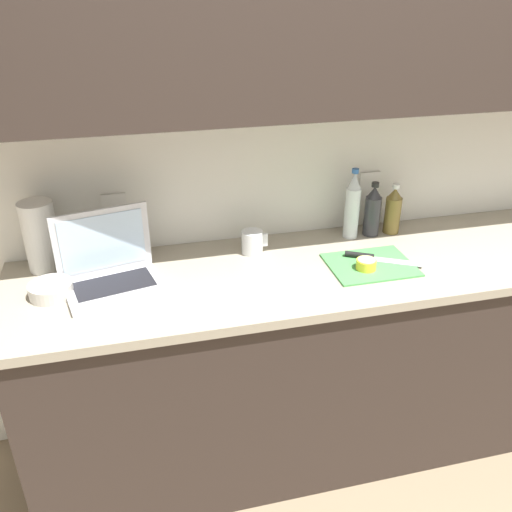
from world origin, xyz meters
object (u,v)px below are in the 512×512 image
paper_towel_roll (41,236)px  bottle_water_clear (352,206)px  cutting_board (370,265)px  bottle_green_soda (393,211)px  measuring_cup (252,242)px  bottle_oil_tall (373,211)px  laptop (110,268)px  knife (370,257)px  lemon_half_cut (366,264)px  bowl_white (51,290)px

paper_towel_roll → bottle_water_clear: bearing=-0.6°
cutting_board → bottle_green_soda: (0.21, 0.26, 0.09)m
bottle_green_soda → bottle_water_clear: (-0.18, 0.00, 0.04)m
bottle_water_clear → measuring_cup: (-0.43, -0.05, -0.09)m
bottle_oil_tall → measuring_cup: bearing=-174.8°
cutting_board → paper_towel_roll: bearing=167.1°
laptop → knife: bearing=-16.2°
measuring_cup → bottle_green_soda: bearing=4.4°
cutting_board → bottle_water_clear: bearing=84.6°
bottle_water_clear → paper_towel_roll: size_ratio=1.12×
cutting_board → bottle_oil_tall: 0.30m
knife → bottle_oil_tall: bearing=93.6°
cutting_board → bottle_green_soda: bearing=51.0°
lemon_half_cut → cutting_board: bearing=43.0°
measuring_cup → bottle_oil_tall: bearing=5.2°
knife → paper_towel_roll: size_ratio=1.02×
bottle_water_clear → paper_towel_roll: bearing=179.4°
lemon_half_cut → paper_towel_roll: 1.19m
measuring_cup → bowl_white: bearing=-168.4°
bowl_white → paper_towel_roll: 0.24m
lemon_half_cut → bottle_oil_tall: 0.33m
cutting_board → measuring_cup: (-0.40, 0.21, 0.04)m
bottle_green_soda → paper_towel_roll: (-1.38, 0.01, 0.03)m
paper_towel_roll → bottle_green_soda: bearing=-0.5°
lemon_half_cut → paper_towel_roll: (-1.14, 0.30, 0.10)m
laptop → cutting_board: 0.95m
knife → laptop: bearing=-154.9°
laptop → bowl_white: laptop is taller
bottle_oil_tall → laptop: bearing=-171.5°
bottle_water_clear → measuring_cup: size_ratio=2.85×
bottle_oil_tall → bottle_water_clear: size_ratio=0.78×
cutting_board → lemon_half_cut: 0.05m
knife → paper_towel_roll: paper_towel_roll is taller
laptop → bottle_green_soda: (1.15, 0.16, 0.04)m
cutting_board → paper_towel_roll: (-1.18, 0.27, 0.13)m
bottle_oil_tall → bottle_green_soda: bearing=0.0°
knife → bottle_oil_tall: (0.10, 0.22, 0.09)m
paper_towel_roll → cutting_board: bearing=-12.9°
cutting_board → lemon_half_cut: bearing=-137.0°
bottle_water_clear → bottle_green_soda: bearing=0.0°
laptop → knife: 0.96m
lemon_half_cut → bowl_white: size_ratio=0.50×
knife → measuring_cup: (-0.42, 0.17, 0.03)m
laptop → bottle_oil_tall: size_ratio=1.64×
lemon_half_cut → bottle_water_clear: bottle_water_clear is taller
laptop → lemon_half_cut: laptop is taller
bottle_oil_tall → paper_towel_roll: paper_towel_roll is taller
knife → measuring_cup: measuring_cup is taller
cutting_board → bottle_water_clear: size_ratio=1.07×
bowl_white → paper_towel_roll: paper_towel_roll is taller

